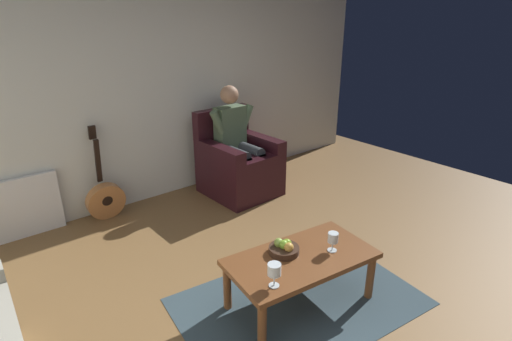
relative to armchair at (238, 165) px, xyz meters
name	(u,v)px	position (x,y,z in m)	size (l,w,h in m)	color
ground_plane	(334,302)	(0.65, 2.07, -0.35)	(6.97, 6.97, 0.00)	brown
wall_back	(159,76)	(0.65, -0.56, 1.05)	(6.21, 0.06, 2.80)	silver
rug	(299,301)	(0.86, 1.90, -0.34)	(1.78, 1.17, 0.01)	#364850
armchair	(238,165)	(0.00, 0.00, 0.00)	(0.77, 0.83, 0.99)	black
person_seated	(237,137)	(0.00, -0.01, 0.35)	(0.62, 0.61, 1.28)	#51674A
coffee_table	(301,263)	(0.86, 1.90, 0.01)	(1.14, 0.70, 0.41)	brown
guitar	(105,198)	(1.48, -0.35, -0.12)	(0.40, 0.21, 1.00)	#BA7640
radiator	(26,207)	(2.20, -0.49, -0.04)	(0.63, 0.06, 0.61)	white
wine_glass_near	(333,239)	(0.63, 1.99, 0.16)	(0.08, 0.08, 0.15)	silver
wine_glass_far	(274,271)	(1.24, 2.03, 0.18)	(0.09, 0.09, 0.16)	silver
fruit_bowl	(284,248)	(0.93, 1.79, 0.10)	(0.22, 0.22, 0.11)	#392519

